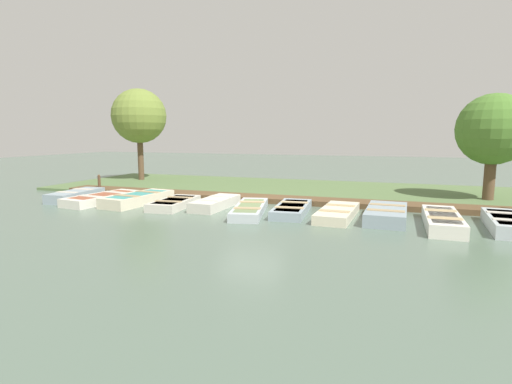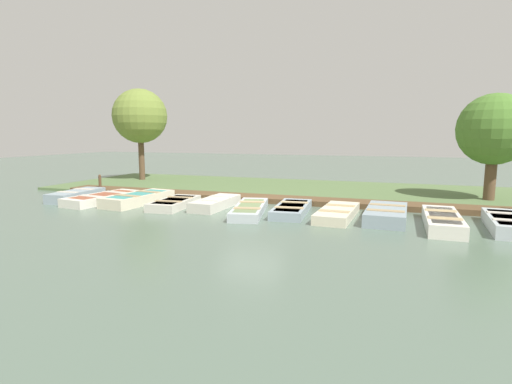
{
  "view_description": "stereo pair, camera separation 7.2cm",
  "coord_description": "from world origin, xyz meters",
  "views": [
    {
      "loc": [
        14.41,
        5.14,
        2.81
      ],
      "look_at": [
        0.28,
        0.29,
        0.65
      ],
      "focal_mm": 28.0,
      "sensor_mm": 36.0,
      "label": 1
    },
    {
      "loc": [
        14.39,
        5.21,
        2.81
      ],
      "look_at": [
        0.28,
        0.29,
        0.65
      ],
      "focal_mm": 28.0,
      "sensor_mm": 36.0,
      "label": 2
    }
  ],
  "objects": [
    {
      "name": "ground_plane",
      "position": [
        0.0,
        0.0,
        0.0
      ],
      "size": [
        80.0,
        80.0,
        0.0
      ],
      "primitive_type": "plane",
      "color": "#566B5B"
    },
    {
      "name": "shore_bank",
      "position": [
        -5.0,
        0.0,
        0.06
      ],
      "size": [
        8.0,
        24.0,
        0.13
      ],
      "color": "#567042",
      "rests_on": "ground_plane"
    },
    {
      "name": "dock_walkway",
      "position": [
        -1.53,
        0.0,
        0.11
      ],
      "size": [
        1.23,
        19.66,
        0.21
      ],
      "color": "brown",
      "rests_on": "ground_plane"
    },
    {
      "name": "rowboat_0",
      "position": [
        0.86,
        -7.75,
        0.21
      ],
      "size": [
        2.69,
        1.15,
        0.43
      ],
      "rotation": [
        0.0,
        0.0,
        0.06
      ],
      "color": "#8C9EA8",
      "rests_on": "ground_plane"
    },
    {
      "name": "rowboat_1",
      "position": [
        0.97,
        -6.23,
        0.18
      ],
      "size": [
        3.47,
        1.71,
        0.36
      ],
      "rotation": [
        0.0,
        0.0,
        -0.14
      ],
      "color": "silver",
      "rests_on": "ground_plane"
    },
    {
      "name": "rowboat_2",
      "position": [
        0.79,
        -4.63,
        0.22
      ],
      "size": [
        3.3,
        1.6,
        0.44
      ],
      "rotation": [
        0.0,
        0.0,
        -0.12
      ],
      "color": "beige",
      "rests_on": "ground_plane"
    },
    {
      "name": "rowboat_3",
      "position": [
        1.0,
        -2.82,
        0.16
      ],
      "size": [
        2.72,
        1.32,
        0.33
      ],
      "rotation": [
        0.0,
        0.0,
        0.08
      ],
      "color": "beige",
      "rests_on": "ground_plane"
    },
    {
      "name": "rowboat_4",
      "position": [
        0.6,
        -1.26,
        0.2
      ],
      "size": [
        2.71,
        1.06,
        0.4
      ],
      "rotation": [
        0.0,
        0.0,
        -0.04
      ],
      "color": "beige",
      "rests_on": "ground_plane"
    },
    {
      "name": "rowboat_5",
      "position": [
        1.18,
        0.36,
        0.16
      ],
      "size": [
        3.55,
        1.69,
        0.33
      ],
      "rotation": [
        0.0,
        0.0,
        0.21
      ],
      "color": "#B2BCC1",
      "rests_on": "ground_plane"
    },
    {
      "name": "rowboat_6",
      "position": [
        0.7,
        1.79,
        0.16
      ],
      "size": [
        3.05,
        1.31,
        0.33
      ],
      "rotation": [
        0.0,
        0.0,
        0.08
      ],
      "color": "#8C9EA8",
      "rests_on": "ground_plane"
    },
    {
      "name": "rowboat_7",
      "position": [
        0.87,
        3.43,
        0.17
      ],
      "size": [
        3.14,
        1.22,
        0.34
      ],
      "rotation": [
        0.0,
        0.0,
        -0.05
      ],
      "color": "beige",
      "rests_on": "ground_plane"
    },
    {
      "name": "rowboat_8",
      "position": [
        0.8,
        5.02,
        0.22
      ],
      "size": [
        2.91,
        1.35,
        0.44
      ],
      "rotation": [
        0.0,
        0.0,
        -0.04
      ],
      "color": "#8C9EA8",
      "rests_on": "ground_plane"
    },
    {
      "name": "rowboat_9",
      "position": [
        1.25,
        6.66,
        0.21
      ],
      "size": [
        3.35,
        1.02,
        0.42
      ],
      "rotation": [
        0.0,
        0.0,
        -0.01
      ],
      "color": "silver",
      "rests_on": "ground_plane"
    },
    {
      "name": "rowboat_10",
      "position": [
        1.01,
        8.44,
        0.21
      ],
      "size": [
        3.07,
        1.21,
        0.42
      ],
      "rotation": [
        0.0,
        0.0,
        -0.06
      ],
      "color": "#B2BCC1",
      "rests_on": "ground_plane"
    },
    {
      "name": "mooring_post_near",
      "position": [
        -1.52,
        -8.51,
        0.43
      ],
      "size": [
        0.13,
        0.13,
        0.86
      ],
      "color": "brown",
      "rests_on": "ground_plane"
    },
    {
      "name": "park_tree_far_left",
      "position": [
        -5.85,
        -9.1,
        3.85
      ],
      "size": [
        3.16,
        3.16,
        5.46
      ],
      "color": "brown",
      "rests_on": "ground_plane"
    },
    {
      "name": "park_tree_left",
      "position": [
        -4.2,
        8.94,
        2.99
      ],
      "size": [
        2.89,
        2.89,
        4.46
      ],
      "color": "brown",
      "rests_on": "ground_plane"
    }
  ]
}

